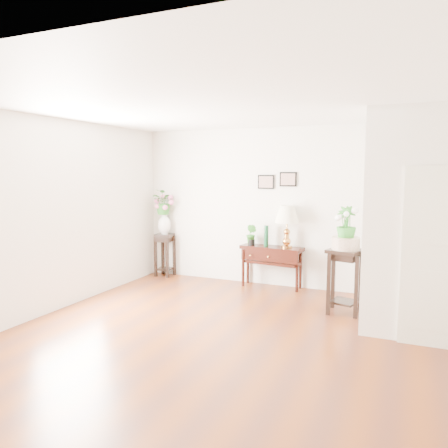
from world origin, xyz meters
The scene contains 20 objects.
floor centered at (0.00, 0.00, 0.00)m, with size 6.00×5.50×0.02m, color maroon.
ceiling centered at (0.00, 0.00, 2.80)m, with size 6.00×5.50×0.02m, color white.
wall_back centered at (0.00, 2.75, 1.40)m, with size 6.00×0.02×2.80m, color silver.
wall_front centered at (0.00, -2.75, 1.40)m, with size 6.00×0.02×2.80m, color silver.
wall_left centered at (-3.00, 0.00, 1.40)m, with size 0.02×5.50×2.80m, color silver.
partition centered at (2.10, 1.77, 1.40)m, with size 1.80×1.95×2.80m, color silver.
door centered at (2.10, 0.78, 1.05)m, with size 0.90×0.05×2.10m, color beige.
art_print_left centered at (-0.65, 2.73, 1.85)m, with size 0.30×0.02×0.25m, color black.
art_print_right centered at (-0.25, 2.73, 1.90)m, with size 0.30×0.02×0.25m, color black.
wall_ornament centered at (1.16, 1.90, 2.05)m, with size 0.51×0.51×0.07m, color #D2B65D.
console_table centered at (-0.48, 2.57, 0.36)m, with size 1.09×0.36×0.73m, color black.
table_lamp centered at (-0.21, 2.57, 1.08)m, with size 0.42×0.42×0.73m, color #BB7F39.
green_vase centered at (-0.58, 2.57, 0.90)m, with size 0.08×0.08×0.37m, color #0C3C20.
potted_plant centered at (-0.86, 2.57, 0.91)m, with size 0.20×0.16×0.36m, color #297823.
plant_stand_a centered at (-2.65, 2.57, 0.42)m, with size 0.32×0.32×0.83m, color black.
porcelain_vase centered at (-2.65, 2.57, 1.06)m, with size 0.24×0.24×0.42m, color silver, non-canonical shape.
lily_arrangement centered at (-2.65, 2.57, 1.48)m, with size 0.44×0.38×0.49m, color #297823.
plant_stand_b centered at (0.90, 1.64, 0.46)m, with size 0.44×0.44×0.93m, color black.
ceramic_bowl centered at (0.90, 1.64, 1.01)m, with size 0.39×0.39×0.18m, color silver.
narcissus centered at (0.90, 1.64, 1.30)m, with size 0.28×0.28×0.50m, color #297823.
Camera 1 is at (1.74, -4.67, 2.03)m, focal length 35.00 mm.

